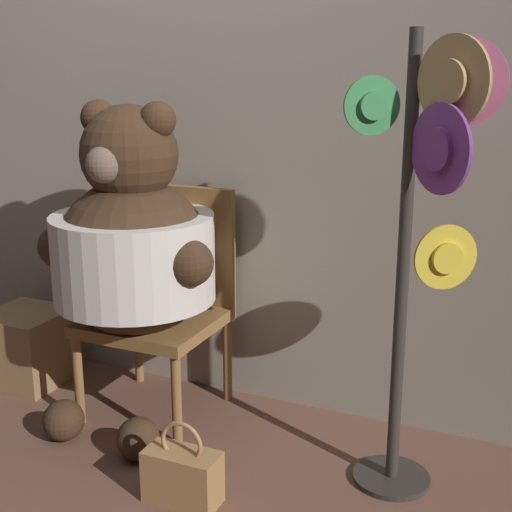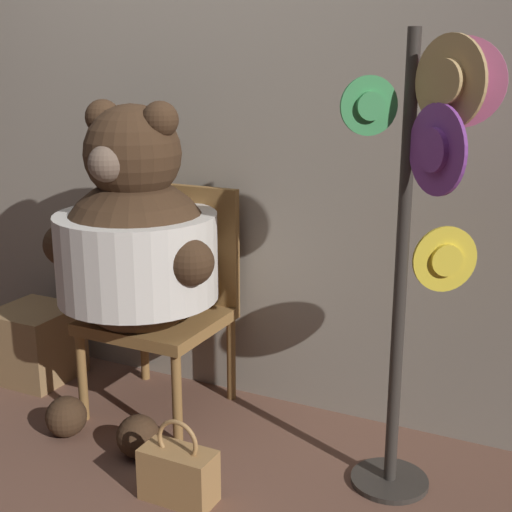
# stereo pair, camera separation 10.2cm
# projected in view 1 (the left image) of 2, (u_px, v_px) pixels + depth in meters

# --- Properties ---
(ground_plane) EXTENTS (14.00, 14.00, 0.00)m
(ground_plane) POSITION_uv_depth(u_px,v_px,m) (144.00, 451.00, 2.80)
(ground_plane) COLOR brown
(wall_back) EXTENTS (8.00, 0.10, 2.62)m
(wall_back) POSITION_uv_depth(u_px,v_px,m) (218.00, 102.00, 3.04)
(wall_back) COLOR gray
(wall_back) RESTS_ON ground_plane
(chair) EXTENTS (0.53, 0.51, 0.96)m
(chair) POSITION_uv_depth(u_px,v_px,m) (164.00, 296.00, 3.07)
(chair) COLOR olive
(chair) RESTS_ON ground_plane
(teddy_bear) EXTENTS (0.79, 0.70, 1.34)m
(teddy_bear) POSITION_uv_depth(u_px,v_px,m) (132.00, 247.00, 2.87)
(teddy_bear) COLOR #3D2819
(teddy_bear) RESTS_ON ground_plane
(hat_display_rack) EXTENTS (0.47, 0.36, 1.58)m
(hat_display_rack) POSITION_uv_depth(u_px,v_px,m) (425.00, 215.00, 2.29)
(hat_display_rack) COLOR #332D28
(hat_display_rack) RESTS_ON ground_plane
(handbag_on_ground) EXTENTS (0.26, 0.13, 0.31)m
(handbag_on_ground) POSITION_uv_depth(u_px,v_px,m) (182.00, 475.00, 2.45)
(handbag_on_ground) COLOR #A87A47
(handbag_on_ground) RESTS_ON ground_plane
(wooden_crate) EXTENTS (0.35, 0.35, 0.35)m
(wooden_crate) POSITION_uv_depth(u_px,v_px,m) (28.00, 347.00, 3.37)
(wooden_crate) COLOR #937047
(wooden_crate) RESTS_ON ground_plane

